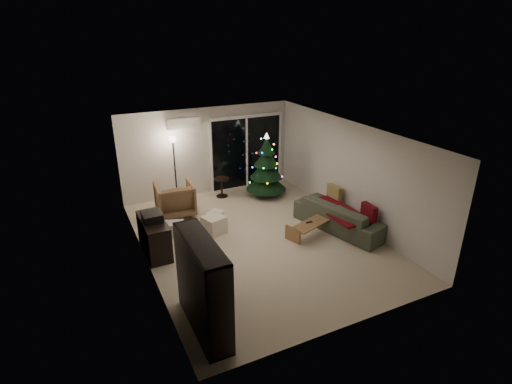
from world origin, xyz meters
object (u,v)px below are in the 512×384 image
(media_cabinet, at_px, (154,236))
(christmas_tree, at_px, (266,165))
(armchair, at_px, (175,199))
(bookshelf, at_px, (191,289))
(coffee_table, at_px, (314,229))
(sofa, at_px, (341,216))

(media_cabinet, distance_m, christmas_tree, 4.06)
(media_cabinet, bearing_deg, armchair, 60.56)
(christmas_tree, bearing_deg, bookshelf, -128.89)
(coffee_table, bearing_deg, media_cabinet, 146.51)
(sofa, height_order, coffee_table, sofa)
(media_cabinet, bearing_deg, christmas_tree, 25.31)
(armchair, relative_size, coffee_table, 0.78)
(bookshelf, height_order, coffee_table, bookshelf)
(sofa, distance_m, christmas_tree, 2.77)
(bookshelf, distance_m, coffee_table, 3.98)
(bookshelf, xyz_separation_m, sofa, (4.30, 1.86, -0.45))
(armchair, height_order, coffee_table, armchair)
(media_cabinet, height_order, christmas_tree, christmas_tree)
(armchair, xyz_separation_m, coffee_table, (2.59, -2.56, -0.24))
(bookshelf, distance_m, sofa, 4.71)
(media_cabinet, bearing_deg, bookshelf, -90.80)
(bookshelf, height_order, media_cabinet, bookshelf)
(bookshelf, relative_size, christmas_tree, 0.85)
(armchair, bearing_deg, media_cabinet, 65.21)
(bookshelf, height_order, armchair, bookshelf)
(coffee_table, xyz_separation_m, christmas_tree, (0.11, 2.67, 0.74))
(sofa, xyz_separation_m, christmas_tree, (-0.69, 2.61, 0.59))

